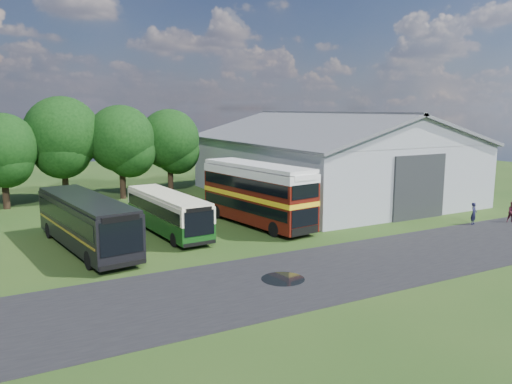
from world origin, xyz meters
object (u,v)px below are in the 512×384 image
visitor_b (512,212)px  bus_maroon_double (257,195)px  visitor_a (474,214)px  storage_shed (326,153)px  bus_dark_single (86,222)px  bus_green_single (168,212)px

visitor_b → bus_maroon_double: bearing=-173.1°
visitor_a → visitor_b: bearing=-38.6°
storage_shed → visitor_a: 15.93m
storage_shed → visitor_b: bearing=-72.3°
bus_maroon_double → visitor_a: (14.10, -7.58, -1.45)m
bus_dark_single → bus_green_single: bearing=6.3°
bus_green_single → bus_maroon_double: (6.60, -0.69, 0.80)m
bus_dark_single → visitor_a: 27.19m
visitor_a → bus_green_single: bearing=136.8°
bus_green_single → bus_maroon_double: size_ratio=0.93×
bus_dark_single → visitor_a: (26.30, -6.84, -0.89)m
bus_maroon_double → visitor_b: bearing=-34.7°
storage_shed → visitor_a: size_ratio=15.24×
bus_green_single → storage_shed: bearing=17.0°
storage_shed → bus_maroon_double: storage_shed is taller
storage_shed → bus_green_single: storage_shed is taller
storage_shed → bus_green_single: 20.07m
visitor_a → visitor_b: size_ratio=1.03×
bus_maroon_double → bus_dark_single: size_ratio=0.91×
visitor_a → storage_shed: bearing=76.4°
storage_shed → visitor_b: size_ratio=15.66×
bus_dark_single → visitor_a: bus_dark_single is taller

